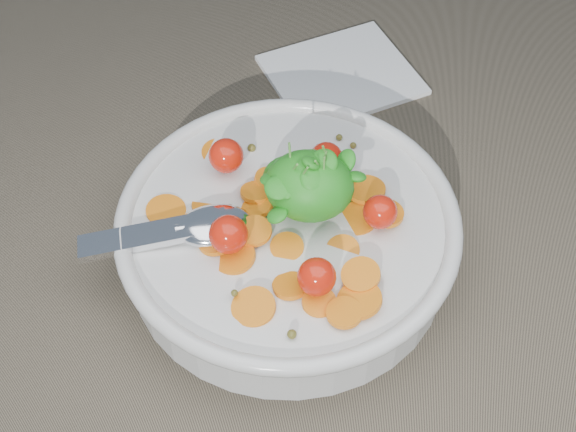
# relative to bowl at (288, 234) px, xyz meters

# --- Properties ---
(ground) EXTENTS (6.00, 6.00, 0.00)m
(ground) POSITION_rel_bowl_xyz_m (0.01, -0.01, -0.03)
(ground) COLOR #756954
(ground) RESTS_ON ground
(bowl) EXTENTS (0.30, 0.27, 0.12)m
(bowl) POSITION_rel_bowl_xyz_m (0.00, 0.00, 0.00)
(bowl) COLOR silver
(bowl) RESTS_ON ground
(napkin) EXTENTS (0.18, 0.18, 0.01)m
(napkin) POSITION_rel_bowl_xyz_m (0.02, 0.23, -0.03)
(napkin) COLOR white
(napkin) RESTS_ON ground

